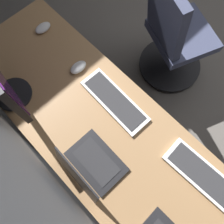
# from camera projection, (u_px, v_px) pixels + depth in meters

# --- Properties ---
(wall_back) EXTENTS (4.95, 0.10, 2.60)m
(wall_back) POSITION_uv_depth(u_px,v_px,m) (16.00, 214.00, 0.57)
(wall_back) COLOR #8C939E
(wall_back) RESTS_ON ground
(desk) EXTENTS (1.92, 0.64, 0.73)m
(desk) POSITION_uv_depth(u_px,v_px,m) (106.00, 135.00, 1.29)
(desk) COLOR #936D47
(desk) RESTS_ON ground
(drawer_pedestal) EXTENTS (0.40, 0.51, 0.69)m
(drawer_pedestal) POSITION_uv_depth(u_px,v_px,m) (133.00, 180.00, 1.51)
(drawer_pedestal) COLOR #936D47
(drawer_pedestal) RESTS_ON ground
(laptop_left) EXTENTS (0.29, 0.24, 0.20)m
(laptop_left) POSITION_uv_depth(u_px,v_px,m) (89.00, 167.00, 1.12)
(laptop_left) COLOR black
(laptop_left) RESTS_ON desk
(keyboard_main) EXTENTS (0.42, 0.15, 0.02)m
(keyboard_main) POSITION_uv_depth(u_px,v_px,m) (115.00, 101.00, 1.27)
(keyboard_main) COLOR silver
(keyboard_main) RESTS_ON desk
(keyboard_spare) EXTENTS (0.43, 0.16, 0.02)m
(keyboard_spare) POSITION_uv_depth(u_px,v_px,m) (204.00, 177.00, 1.14)
(keyboard_spare) COLOR silver
(keyboard_spare) RESTS_ON desk
(mouse_main) EXTENTS (0.06, 0.10, 0.03)m
(mouse_main) POSITION_uv_depth(u_px,v_px,m) (78.00, 67.00, 1.33)
(mouse_main) COLOR silver
(mouse_main) RESTS_ON desk
(mouse_spare) EXTENTS (0.06, 0.10, 0.03)m
(mouse_spare) POSITION_uv_depth(u_px,v_px,m) (43.00, 28.00, 1.43)
(mouse_spare) COLOR silver
(mouse_spare) RESTS_ON desk
(office_chair) EXTENTS (0.56, 0.61, 0.97)m
(office_chair) POSITION_uv_depth(u_px,v_px,m) (174.00, 39.00, 1.75)
(office_chair) COLOR #383D56
(office_chair) RESTS_ON ground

